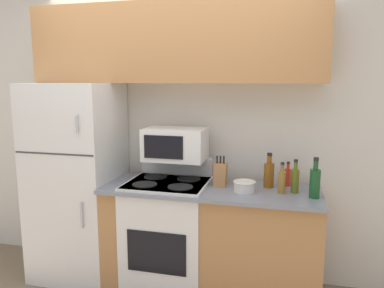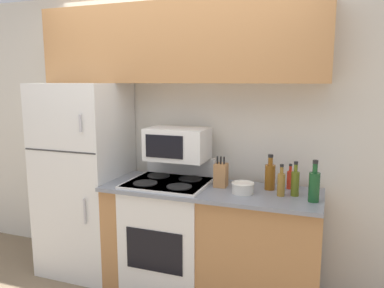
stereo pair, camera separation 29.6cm
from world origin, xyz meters
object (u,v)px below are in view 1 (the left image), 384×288
Objects in this scene: microwave at (175,144)px; bottle_whiskey at (269,174)px; bottle_vinegar at (282,181)px; bottle_olive_oil at (295,180)px; refrigerator at (77,181)px; bottle_wine_green at (315,182)px; knife_block at (220,174)px; bowl at (244,186)px; stove at (168,234)px; bottle_hot_sauce at (288,176)px.

microwave is 0.81m from bottle_whiskey.
bottle_olive_oil is at bearing 21.80° from bottle_vinegar.
bottle_wine_green is at bearing -3.43° from refrigerator.
bottle_vinegar is (0.49, -0.09, -0.00)m from knife_block.
bottle_wine_green reaches higher than bowl.
refrigerator is at bearing 177.96° from bottle_vinegar.
bowl is 0.39m from bottle_olive_oil.
bottle_whiskey is (0.18, 0.17, 0.06)m from bowl.
bottle_wine_green is (0.72, -0.15, 0.02)m from knife_block.
bowl is at bearing -135.16° from bottle_whiskey.
refrigerator is at bearing -178.83° from knife_block.
bottle_whiskey is (0.38, 0.05, 0.01)m from knife_block.
stove is 0.80m from bowl.
knife_block is 0.25m from bowl.
bottle_whiskey is 0.23m from bottle_olive_oil.
microwave is 1.96× the size of bottle_olive_oil.
refrigerator reaches higher than bottle_vinegar.
microwave is at bearing -179.63° from bottle_whiskey.
refrigerator reaches higher than knife_block.
refrigerator is at bearing 176.36° from bowl.
bottle_wine_green is at bearing -9.92° from microwave.
bottle_hot_sauce is 0.71× the size of bottle_whiskey.
knife_block is (1.29, 0.03, 0.14)m from refrigerator.
bottle_olive_oil is at bearing -4.99° from knife_block.
microwave is at bearing -174.96° from bottle_hot_sauce.
knife_block is at bearing 1.17° from refrigerator.
knife_block is 1.43× the size of bowl.
bottle_wine_green is (1.12, -0.20, -0.20)m from microwave.
bottle_hot_sauce is at bearing 13.76° from knife_block.
bottle_vinegar is 0.18m from bottle_whiskey.
bottle_olive_oil is (1.01, 0.02, 0.53)m from stove.
stove is 0.68m from knife_block.
microwave is (0.04, 0.12, 0.75)m from stove.
stove is 4.21× the size of bottle_olive_oil.
microwave is 2.54× the size of bottle_hot_sauce.
knife_block is 0.59m from bottle_olive_oil.
bottle_wine_green is 1.25× the size of bottle_vinegar.
stove is 2.15× the size of microwave.
bottle_wine_green is 1.50× the size of bottle_hot_sauce.
bottle_hot_sauce reaches higher than bowl.
bottle_olive_oil is (0.98, -0.10, -0.22)m from microwave.
bottle_vinegar reaches higher than stove.
bowl is 0.58× the size of bottle_wine_green.
stove is at bearing -2.77° from refrigerator.
bottle_whiskey is at bearing 149.29° from bottle_wine_green.
bowl is (0.21, -0.12, -0.05)m from knife_block.
knife_block is 0.55m from bottle_hot_sauce.
stove is 4.39× the size of knife_block.
bottle_vinegar is at bearing -8.87° from microwave.
bottle_wine_green is (0.51, -0.03, 0.07)m from bowl.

